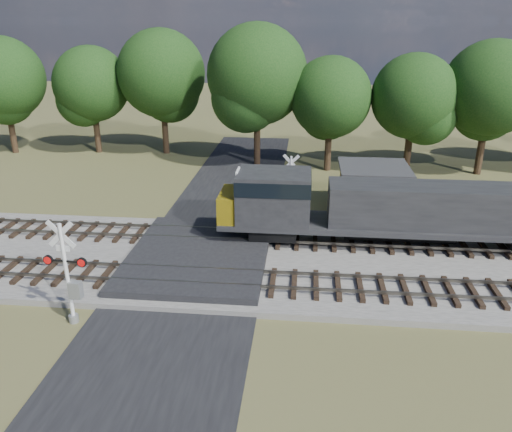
# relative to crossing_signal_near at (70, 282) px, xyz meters

# --- Properties ---
(ground) EXTENTS (160.00, 160.00, 0.00)m
(ground) POSITION_rel_crossing_signal_near_xyz_m (3.95, 5.49, -1.90)
(ground) COLOR brown
(ground) RESTS_ON ground
(ballast_bed) EXTENTS (140.00, 10.00, 0.30)m
(ballast_bed) POSITION_rel_crossing_signal_near_xyz_m (13.95, 5.99, -1.75)
(ballast_bed) COLOR gray
(ballast_bed) RESTS_ON ground
(road) EXTENTS (7.00, 60.00, 0.08)m
(road) POSITION_rel_crossing_signal_near_xyz_m (3.95, 5.49, -1.86)
(road) COLOR black
(road) RESTS_ON ground
(crossing_panel) EXTENTS (7.00, 9.00, 0.62)m
(crossing_panel) POSITION_rel_crossing_signal_near_xyz_m (3.95, 5.99, -1.58)
(crossing_panel) COLOR #262628
(crossing_panel) RESTS_ON ground
(track_near) EXTENTS (140.00, 2.60, 0.33)m
(track_near) POSITION_rel_crossing_signal_near_xyz_m (7.07, 3.49, -1.48)
(track_near) COLOR black
(track_near) RESTS_ON ballast_bed
(track_far) EXTENTS (140.00, 2.60, 0.33)m
(track_far) POSITION_rel_crossing_signal_near_xyz_m (7.07, 8.49, -1.48)
(track_far) COLOR black
(track_far) RESTS_ON ballast_bed
(crossing_signal_near) EXTENTS (1.84, 0.40, 4.56)m
(crossing_signal_near) POSITION_rel_crossing_signal_near_xyz_m (0.00, 0.00, 0.00)
(crossing_signal_near) COLOR silver
(crossing_signal_near) RESTS_ON ground
(crossing_signal_far) EXTENTS (1.68, 0.39, 4.16)m
(crossing_signal_far) POSITION_rel_crossing_signal_near_xyz_m (8.30, 12.68, -0.17)
(crossing_signal_far) COLOR silver
(crossing_signal_far) RESTS_ON ground
(equipment_shed) EXTENTS (4.43, 4.43, 3.02)m
(equipment_shed) POSITION_rel_crossing_signal_near_xyz_m (13.68, 14.65, -0.37)
(equipment_shed) COLOR #4A2B1F
(equipment_shed) RESTS_ON ground
(treeline) EXTENTS (79.99, 11.85, 11.72)m
(treeline) POSITION_rel_crossing_signal_near_xyz_m (10.27, 25.96, 4.83)
(treeline) COLOR black
(treeline) RESTS_ON ground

